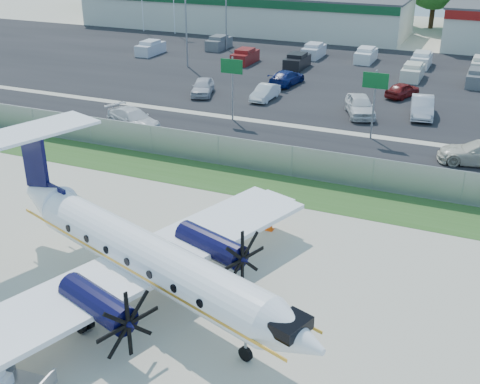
% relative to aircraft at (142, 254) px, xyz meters
% --- Properties ---
extents(ground, '(170.00, 170.00, 0.00)m').
position_rel_aircraft_xyz_m(ground, '(1.35, 0.92, -2.19)').
color(ground, beige).
rests_on(ground, ground).
extents(grass_verge, '(170.00, 4.00, 0.02)m').
position_rel_aircraft_xyz_m(grass_verge, '(1.35, 12.92, -2.18)').
color(grass_verge, '#2D561E').
rests_on(grass_verge, ground).
extents(access_road, '(170.00, 8.00, 0.02)m').
position_rel_aircraft_xyz_m(access_road, '(1.35, 19.92, -2.18)').
color(access_road, black).
rests_on(access_road, ground).
extents(parking_lot, '(170.00, 32.00, 0.02)m').
position_rel_aircraft_xyz_m(parking_lot, '(1.35, 40.92, -2.18)').
color(parking_lot, black).
rests_on(parking_lot, ground).
extents(perimeter_fence, '(120.00, 0.06, 1.99)m').
position_rel_aircraft_xyz_m(perimeter_fence, '(1.35, 14.92, -1.19)').
color(perimeter_fence, gray).
rests_on(perimeter_fence, ground).
extents(building_west, '(46.40, 12.40, 5.24)m').
position_rel_aircraft_xyz_m(building_west, '(-22.65, 62.90, 0.44)').
color(building_west, silver).
rests_on(building_west, ground).
extents(sign_left, '(1.80, 0.26, 5.00)m').
position_rel_aircraft_xyz_m(sign_left, '(-6.65, 23.83, 1.42)').
color(sign_left, gray).
rests_on(sign_left, ground).
extents(sign_mid, '(1.80, 0.26, 5.00)m').
position_rel_aircraft_xyz_m(sign_mid, '(4.35, 23.83, 1.42)').
color(sign_mid, gray).
rests_on(sign_mid, ground).
extents(light_pole_nw, '(0.90, 0.35, 9.09)m').
position_rel_aircraft_xyz_m(light_pole_nw, '(-18.65, 38.92, 3.04)').
color(light_pole_nw, gray).
rests_on(light_pole_nw, ground).
extents(light_pole_sw, '(0.90, 0.35, 9.09)m').
position_rel_aircraft_xyz_m(light_pole_sw, '(-18.65, 48.92, 3.04)').
color(light_pole_sw, gray).
rests_on(light_pole_sw, ground).
extents(tree_line, '(112.00, 6.00, 14.00)m').
position_rel_aircraft_xyz_m(tree_line, '(1.35, 74.92, -2.19)').
color(tree_line, '#1D5E1B').
rests_on(tree_line, ground).
extents(aircraft, '(18.46, 17.98, 5.67)m').
position_rel_aircraft_xyz_m(aircraft, '(0.00, 0.00, 0.00)').
color(aircraft, white).
rests_on(aircraft, ground).
extents(baggage_cart_far, '(1.84, 1.20, 0.92)m').
position_rel_aircraft_xyz_m(baggage_cart_far, '(-0.71, -6.38, -1.76)').
color(baggage_cart_far, gray).
rests_on(baggage_cart_far, ground).
extents(cone_starboard_wing, '(0.40, 0.40, 0.57)m').
position_rel_aircraft_xyz_m(cone_starboard_wing, '(2.62, 7.85, -1.92)').
color(cone_starboard_wing, '#FE5208').
rests_on(cone_starboard_wing, ground).
extents(road_car_west, '(5.58, 3.99, 1.50)m').
position_rel_aircraft_xyz_m(road_car_west, '(-12.70, 18.99, -2.19)').
color(road_car_west, silver).
rests_on(road_car_west, ground).
extents(road_car_mid, '(5.67, 2.97, 1.57)m').
position_rel_aircraft_xyz_m(road_car_mid, '(11.95, 21.76, -2.19)').
color(road_car_mid, beige).
rests_on(road_car_mid, ground).
extents(parked_car_a, '(3.02, 4.67, 1.48)m').
position_rel_aircraft_xyz_m(parked_car_a, '(-12.15, 29.60, -2.19)').
color(parked_car_a, silver).
rests_on(parked_car_a, ground).
extents(parked_car_b, '(1.50, 4.02, 1.31)m').
position_rel_aircraft_xyz_m(parked_car_b, '(-6.38, 30.32, -2.19)').
color(parked_car_b, silver).
rests_on(parked_car_b, ground).
extents(parked_car_c, '(3.73, 5.33, 1.69)m').
position_rel_aircraft_xyz_m(parked_car_c, '(2.30, 29.07, -2.19)').
color(parked_car_c, silver).
rests_on(parked_car_c, ground).
extents(parked_car_d, '(2.41, 5.09, 1.61)m').
position_rel_aircraft_xyz_m(parked_car_d, '(6.96, 30.80, -2.19)').
color(parked_car_d, silver).
rests_on(parked_car_d, ground).
extents(parked_car_f, '(2.51, 5.07, 1.42)m').
position_rel_aircraft_xyz_m(parked_car_f, '(-6.35, 35.93, -2.19)').
color(parked_car_f, navy).
rests_on(parked_car_f, ground).
extents(parked_car_g, '(2.90, 4.20, 1.33)m').
position_rel_aircraft_xyz_m(parked_car_g, '(4.54, 35.98, -2.19)').
color(parked_car_g, maroon).
rests_on(parked_car_g, ground).
extents(far_parking_rows, '(56.00, 10.00, 1.60)m').
position_rel_aircraft_xyz_m(far_parking_rows, '(1.35, 45.92, -2.19)').
color(far_parking_rows, gray).
rests_on(far_parking_rows, ground).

